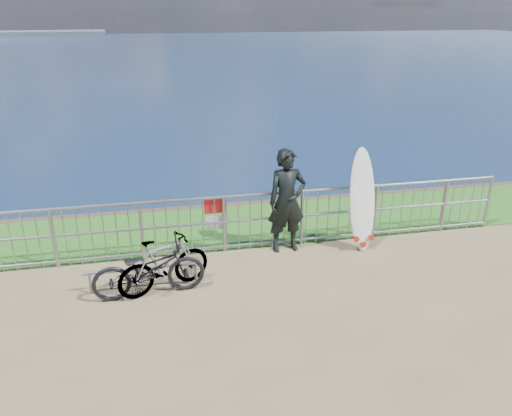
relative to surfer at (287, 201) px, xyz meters
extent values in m
plane|color=#205D19|center=(-0.66, 1.25, -0.97)|extent=(120.00, 120.00, 0.00)
cube|color=brown|center=(-0.66, 2.45, -3.48)|extent=(120.00, 0.30, 5.00)
plane|color=navy|center=(-0.66, 88.55, -5.98)|extent=(260.00, 260.00, 0.00)
cylinder|color=gray|center=(-0.66, 0.15, 0.12)|extent=(10.00, 0.06, 0.06)
cylinder|color=gray|center=(-0.66, 0.15, -0.38)|extent=(10.00, 0.05, 0.05)
cylinder|color=gray|center=(-0.66, 0.15, -0.88)|extent=(10.00, 0.05, 0.05)
cylinder|color=gray|center=(-4.16, 0.15, -0.43)|extent=(0.06, 0.06, 1.10)
cylinder|color=gray|center=(-2.66, 0.15, -0.43)|extent=(0.06, 0.06, 1.10)
cylinder|color=gray|center=(-1.16, 0.15, -0.43)|extent=(0.06, 0.06, 1.10)
cylinder|color=gray|center=(0.34, 0.15, -0.43)|extent=(0.06, 0.06, 1.10)
cylinder|color=gray|center=(1.84, 0.15, -0.43)|extent=(0.06, 0.06, 1.10)
cylinder|color=gray|center=(3.34, 0.15, -0.43)|extent=(0.06, 0.06, 1.10)
cylinder|color=gray|center=(4.34, 0.15, -0.43)|extent=(0.06, 0.06, 1.10)
cube|color=red|center=(-1.30, 0.21, -0.06)|extent=(0.42, 0.02, 0.30)
cube|color=white|center=(-1.30, 0.20, -0.06)|extent=(0.38, 0.01, 0.08)
cube|color=white|center=(-1.30, 0.21, -0.40)|extent=(0.36, 0.02, 0.26)
imported|color=black|center=(0.00, 0.00, 0.00)|extent=(0.74, 0.51, 1.97)
ellipsoid|color=white|center=(1.40, -0.19, -0.01)|extent=(0.54, 0.49, 1.95)
cone|color=red|center=(1.25, -0.31, -0.71)|extent=(0.12, 0.21, 0.12)
cone|color=red|center=(1.55, -0.31, -0.71)|extent=(0.12, 0.21, 0.12)
cone|color=red|center=(1.40, -0.31, -0.84)|extent=(0.12, 0.21, 0.12)
imported|color=black|center=(-2.55, -1.12, -0.52)|extent=(1.82, 0.77, 0.93)
imported|color=black|center=(-2.31, -1.02, -0.51)|extent=(1.62, 1.00, 0.95)
cylinder|color=gray|center=(-2.64, -0.90, -0.62)|extent=(1.90, 0.05, 0.05)
cylinder|color=gray|center=(-3.49, -0.90, -0.80)|extent=(0.04, 0.04, 0.37)
cylinder|color=gray|center=(-1.79, -0.90, -0.80)|extent=(0.04, 0.04, 0.37)
camera|label=1|loc=(-2.29, -8.24, 3.36)|focal=35.00mm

